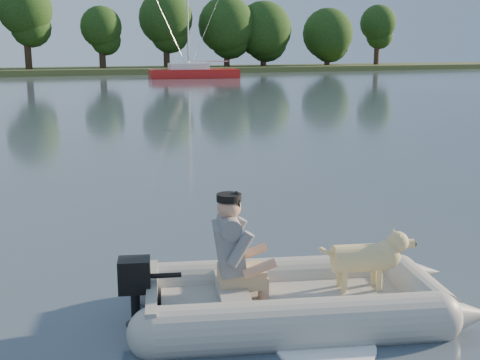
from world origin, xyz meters
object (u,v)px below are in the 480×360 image
dinghy (300,261)px  dog (360,263)px  sailboat (193,73)px  man (231,244)px

dinghy → dog: bearing=4.6°
dog → sailboat: bearing=88.9°
dog → man: bearing=180.0°
dinghy → sailboat: sailboat is taller
dinghy → dog: 0.63m
sailboat → dinghy: bearing=-100.2°
dinghy → man: (-0.62, 0.25, 0.18)m
man → sailboat: (17.44, 47.01, -0.26)m
dog → sailboat: 50.10m
dinghy → sailboat: 50.16m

